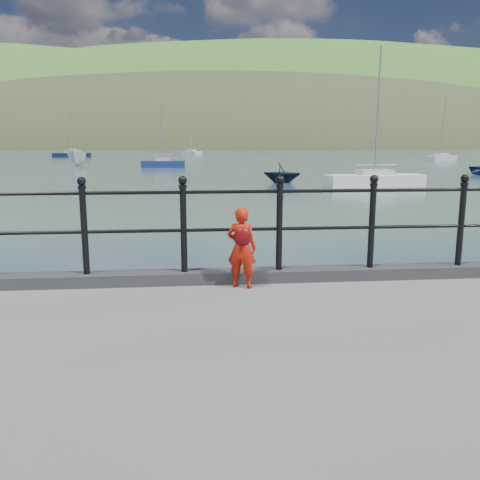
{
  "coord_description": "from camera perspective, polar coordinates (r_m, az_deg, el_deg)",
  "views": [
    {
      "loc": [
        -0.5,
        -6.37,
        2.77
      ],
      "look_at": [
        0.1,
        -0.2,
        1.55
      ],
      "focal_mm": 38.0,
      "sensor_mm": 36.0,
      "label": 1
    }
  ],
  "objects": [
    {
      "name": "child",
      "position": [
        6.13,
        0.19,
        -0.79
      ],
      "size": [
        0.42,
        0.36,
        0.99
      ],
      "rotation": [
        0.0,
        0.0,
        2.79
      ],
      "color": "red",
      "rests_on": "quay"
    },
    {
      "name": "sailboat_port",
      "position": [
        54.09,
        -8.63,
        8.41
      ],
      "size": [
        4.51,
        1.65,
        6.67
      ],
      "rotation": [
        0.0,
        0.0,
        -0.05
      ],
      "color": "navy",
      "rests_on": "ground"
    },
    {
      "name": "sailboat_near",
      "position": [
        32.7,
        14.85,
        6.48
      ],
      "size": [
        6.3,
        2.44,
        8.46
      ],
      "rotation": [
        0.0,
        0.0,
        0.12
      ],
      "color": "white",
      "rests_on": "ground"
    },
    {
      "name": "far_shore",
      "position": [
        250.13,
        3.49,
        5.27
      ],
      "size": [
        830.0,
        200.0,
        156.0
      ],
      "color": "#333A21",
      "rests_on": "ground"
    },
    {
      "name": "kerb",
      "position": [
        6.47,
        -0.9,
        -4.06
      ],
      "size": [
        60.0,
        0.3,
        0.15
      ],
      "primitive_type": "cube",
      "color": "#28282B",
      "rests_on": "quay"
    },
    {
      "name": "launch_white",
      "position": [
        59.59,
        -17.79,
        8.8
      ],
      "size": [
        2.07,
        4.86,
        1.84
      ],
      "primitive_type": "imported",
      "rotation": [
        0.0,
        0.0,
        0.06
      ],
      "color": "silver",
      "rests_on": "ground"
    },
    {
      "name": "launch_navy",
      "position": [
        34.06,
        4.71,
        7.53
      ],
      "size": [
        3.27,
        3.13,
        1.33
      ],
      "primitive_type": "imported",
      "rotation": [
        0.0,
        0.0,
        1.07
      ],
      "color": "black",
      "rests_on": "ground"
    },
    {
      "name": "ground",
      "position": [
        6.97,
        -0.97,
        -12.3
      ],
      "size": [
        600.0,
        600.0,
        0.0
      ],
      "primitive_type": "plane",
      "color": "#2D4251",
      "rests_on": "ground"
    },
    {
      "name": "sailboat_deep",
      "position": [
        104.12,
        -5.46,
        9.72
      ],
      "size": [
        4.24,
        5.25,
        7.92
      ],
      "rotation": [
        0.0,
        0.0,
        -0.98
      ],
      "color": "silver",
      "rests_on": "ground"
    },
    {
      "name": "sailboat_left",
      "position": [
        91.46,
        -18.35,
        9.03
      ],
      "size": [
        6.12,
        1.94,
        8.67
      ],
      "rotation": [
        0.0,
        0.0,
        -0.01
      ],
      "color": "black",
      "rests_on": "ground"
    },
    {
      "name": "railing",
      "position": [
        6.31,
        -0.92,
        2.51
      ],
      "size": [
        18.11,
        0.11,
        1.2
      ],
      "color": "black",
      "rests_on": "kerb"
    },
    {
      "name": "sailboat_far",
      "position": [
        77.65,
        21.62,
        8.54
      ],
      "size": [
        6.11,
        5.12,
        9.03
      ],
      "rotation": [
        0.0,
        0.0,
        0.63
      ],
      "color": "beige",
      "rests_on": "ground"
    }
  ]
}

